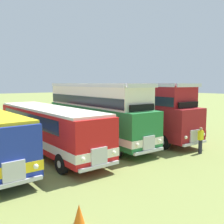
# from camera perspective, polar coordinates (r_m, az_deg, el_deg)

# --- Properties ---
(bus_fifth_in_row) EXTENTS (2.71, 11.69, 2.99)m
(bus_fifth_in_row) POSITION_cam_1_polar(r_m,az_deg,el_deg) (17.22, -14.10, -3.05)
(bus_fifth_in_row) COLOR red
(bus_fifth_in_row) RESTS_ON ground
(bus_sixth_in_row) EXTENTS (2.76, 11.21, 4.52)m
(bus_sixth_in_row) POSITION_cam_1_polar(r_m,az_deg,el_deg) (19.29, -3.57, -0.05)
(bus_sixth_in_row) COLOR #237538
(bus_sixth_in_row) RESTS_ON ground
(bus_seventh_in_row) EXTENTS (3.06, 11.65, 4.52)m
(bus_seventh_in_row) POSITION_cam_1_polar(r_m,az_deg,el_deg) (21.56, 5.65, 0.63)
(bus_seventh_in_row) COLOR maroon
(bus_seventh_in_row) RESTS_ON ground
(cone_mid_row) EXTENTS (0.36, 0.36, 0.65)m
(cone_mid_row) POSITION_cam_1_polar(r_m,az_deg,el_deg) (9.01, -7.34, -21.57)
(cone_mid_row) COLOR orange
(cone_mid_row) RESTS_ON ground
(marshal_person) EXTENTS (0.36, 0.24, 1.73)m
(marshal_person) POSITION_cam_1_polar(r_m,az_deg,el_deg) (17.57, 19.10, -5.92)
(marshal_person) COLOR #23232D
(marshal_person) RESTS_ON ground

